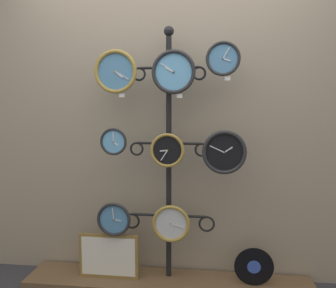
% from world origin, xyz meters
% --- Properties ---
extents(shop_wall, '(4.40, 0.04, 2.80)m').
position_xyz_m(shop_wall, '(0.00, 0.57, 1.40)').
color(shop_wall, gray).
rests_on(shop_wall, ground_plane).
extents(low_shelf, '(2.20, 0.36, 0.06)m').
position_xyz_m(low_shelf, '(0.00, 0.35, 0.03)').
color(low_shelf, brown).
rests_on(low_shelf, ground_plane).
extents(display_stand, '(0.71, 0.38, 1.97)m').
position_xyz_m(display_stand, '(0.00, 0.41, 0.68)').
color(display_stand, black).
rests_on(display_stand, ground_plane).
extents(clock_top_left, '(0.32, 0.04, 0.32)m').
position_xyz_m(clock_top_left, '(-0.38, 0.31, 1.63)').
color(clock_top_left, '#4C84B2').
extents(clock_top_center, '(0.31, 0.04, 0.31)m').
position_xyz_m(clock_top_center, '(0.05, 0.31, 1.62)').
color(clock_top_center, '#60A8DB').
extents(clock_top_right, '(0.24, 0.04, 0.24)m').
position_xyz_m(clock_top_right, '(0.39, 0.33, 1.71)').
color(clock_top_right, '#4C84B2').
extents(clock_middle_left, '(0.20, 0.04, 0.20)m').
position_xyz_m(clock_middle_left, '(-0.40, 0.32, 1.12)').
color(clock_middle_left, '#60A8DB').
extents(clock_middle_center, '(0.25, 0.04, 0.25)m').
position_xyz_m(clock_middle_center, '(0.00, 0.32, 1.06)').
color(clock_middle_center, black).
extents(clock_middle_right, '(0.31, 0.04, 0.31)m').
position_xyz_m(clock_middle_right, '(0.41, 0.29, 1.06)').
color(clock_middle_right, black).
extents(clock_bottom_left, '(0.26, 0.04, 0.26)m').
position_xyz_m(clock_bottom_left, '(-0.40, 0.30, 0.54)').
color(clock_bottom_left, '#4C84B2').
extents(clock_bottom_center, '(0.28, 0.04, 0.28)m').
position_xyz_m(clock_bottom_center, '(0.03, 0.32, 0.51)').
color(clock_bottom_center, silver).
extents(vinyl_record, '(0.29, 0.01, 0.29)m').
position_xyz_m(vinyl_record, '(0.64, 0.34, 0.20)').
color(vinyl_record, black).
rests_on(vinyl_record, low_shelf).
extents(picture_frame, '(0.47, 0.02, 0.34)m').
position_xyz_m(picture_frame, '(-0.46, 0.32, 0.23)').
color(picture_frame, olive).
rests_on(picture_frame, low_shelf).
extents(price_tag_upper, '(0.04, 0.00, 0.03)m').
position_xyz_m(price_tag_upper, '(-0.33, 0.31, 1.46)').
color(price_tag_upper, white).
extents(price_tag_mid, '(0.04, 0.00, 0.03)m').
position_xyz_m(price_tag_mid, '(0.09, 0.31, 1.46)').
color(price_tag_mid, white).
extents(price_tag_lower, '(0.04, 0.00, 0.03)m').
position_xyz_m(price_tag_lower, '(0.42, 0.32, 1.58)').
color(price_tag_lower, white).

